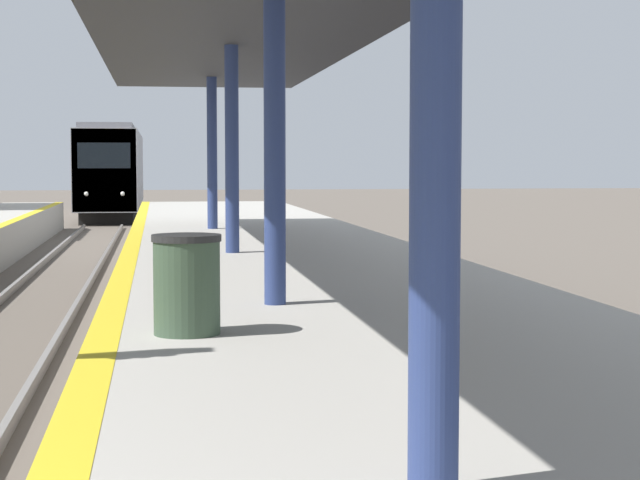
{
  "coord_description": "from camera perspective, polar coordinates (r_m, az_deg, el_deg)",
  "views": [
    {
      "loc": [
        2.14,
        -2.3,
        2.55
      ],
      "look_at": [
        4.43,
        12.79,
        1.45
      ],
      "focal_mm": 60.0,
      "sensor_mm": 36.0,
      "label": 1
    }
  ],
  "objects": [
    {
      "name": "train",
      "position": [
        52.11,
        -10.98,
        3.6
      ],
      "size": [
        2.6,
        17.08,
        4.2
      ],
      "color": "black",
      "rests_on": "ground"
    },
    {
      "name": "trash_bin",
      "position": [
        9.53,
        -7.12,
        -2.35
      ],
      "size": [
        0.62,
        0.62,
        0.89
      ],
      "color": "#384C38",
      "rests_on": "platform_right"
    },
    {
      "name": "station_canopy",
      "position": [
        14.9,
        -3.87,
        11.88
      ],
      "size": [
        4.5,
        26.78,
        3.68
      ],
      "color": "navy",
      "rests_on": "platform_right"
    }
  ]
}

